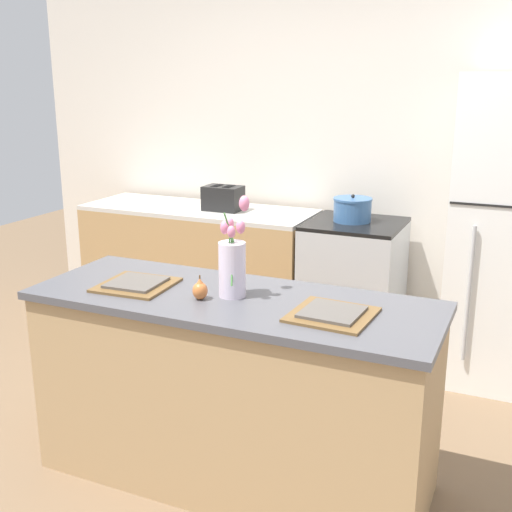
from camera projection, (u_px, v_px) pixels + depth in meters
name	position (u px, v px, depth m)	size (l,w,h in m)	color
ground_plane	(234.00, 476.00, 3.01)	(10.00, 10.00, 0.00)	brown
back_wall	(360.00, 146.00, 4.41)	(5.20, 0.08, 2.70)	silver
kitchen_island	(233.00, 390.00, 2.89)	(1.80, 0.66, 0.89)	tan
back_counter	(199.00, 268.00, 4.71)	(1.68, 0.60, 0.91)	tan
stove_range	(353.00, 289.00, 4.26)	(0.60, 0.61, 0.91)	#B2B5B7
flower_vase	(233.00, 264.00, 2.75)	(0.13, 0.18, 0.43)	silver
pear_figurine	(200.00, 290.00, 2.73)	(0.07, 0.07, 0.11)	#C66B33
plate_setting_left	(136.00, 284.00, 2.91)	(0.33, 0.33, 0.02)	brown
plate_setting_right	(332.00, 314.00, 2.55)	(0.33, 0.33, 0.02)	brown
toaster	(223.00, 198.00, 4.48)	(0.28, 0.18, 0.17)	black
cooking_pot	(352.00, 210.00, 4.14)	(0.25, 0.25, 0.18)	#386093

